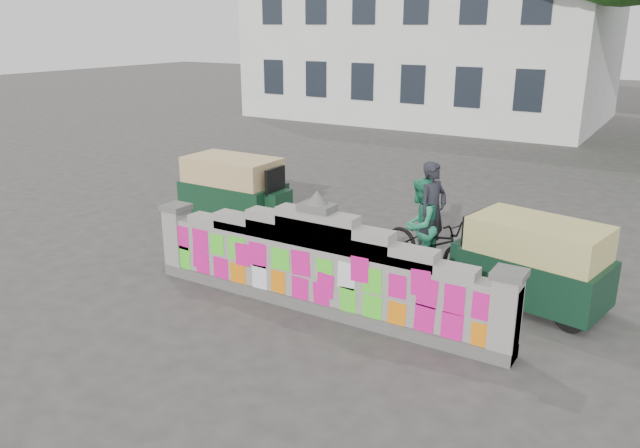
% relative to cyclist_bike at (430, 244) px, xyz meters
% --- Properties ---
extents(ground, '(100.00, 100.00, 0.00)m').
position_rel_cyclist_bike_xyz_m(ground, '(-0.92, -2.52, -0.55)').
color(ground, '#383533').
rests_on(ground, ground).
extents(parapet_wall, '(6.48, 0.44, 2.01)m').
position_rel_cyclist_bike_xyz_m(parapet_wall, '(-0.92, -2.53, 0.20)').
color(parapet_wall, '#4C4C49').
rests_on(parapet_wall, ground).
extents(building, '(16.00, 10.00, 8.90)m').
position_rel_cyclist_bike_xyz_m(building, '(-7.92, 19.46, 3.47)').
color(building, silver).
rests_on(building, ground).
extents(cyclist_bike, '(2.20, 1.30, 1.09)m').
position_rel_cyclist_bike_xyz_m(cyclist_bike, '(0.00, 0.00, 0.00)').
color(cyclist_bike, black).
rests_on(cyclist_bike, ground).
extents(cyclist_rider, '(0.62, 0.77, 1.85)m').
position_rel_cyclist_bike_xyz_m(cyclist_rider, '(0.00, 0.00, 0.38)').
color(cyclist_rider, black).
rests_on(cyclist_rider, ground).
extents(pedestrian, '(0.72, 0.91, 1.79)m').
position_rel_cyclist_bike_xyz_m(pedestrian, '(-0.19, -0.09, 0.35)').
color(pedestrian, '#268D62').
rests_on(pedestrian, ground).
extents(rickshaw_left, '(2.73, 1.27, 1.51)m').
position_rel_cyclist_bike_xyz_m(rickshaw_left, '(-5.09, 0.58, 0.24)').
color(rickshaw_left, '#10321D').
rests_on(rickshaw_left, ground).
extents(rickshaw_right, '(2.70, 1.63, 1.45)m').
position_rel_cyclist_bike_xyz_m(rickshaw_right, '(1.96, -0.49, 0.21)').
color(rickshaw_right, black).
rests_on(rickshaw_right, ground).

